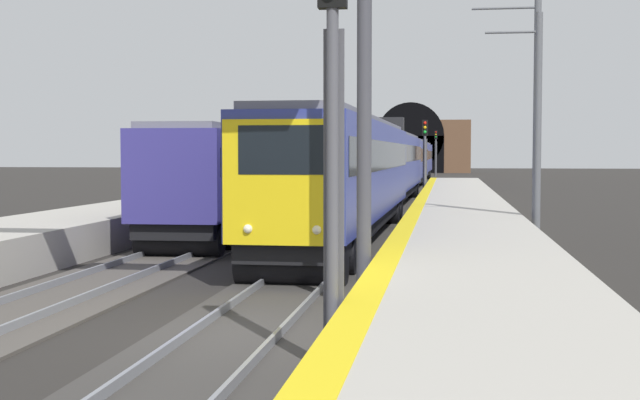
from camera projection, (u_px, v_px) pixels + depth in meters
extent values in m
plane|color=#282623|center=(240.00, 336.00, 14.41)|extent=(320.00, 320.00, 0.00)
cube|color=#ADA89E|center=(479.00, 311.00, 13.81)|extent=(112.00, 3.75, 1.04)
cube|color=yellow|center=(377.00, 276.00, 14.02)|extent=(112.00, 0.50, 0.01)
cube|color=#383533|center=(240.00, 334.00, 14.40)|extent=(160.00, 2.86, 0.06)
cube|color=gray|center=(199.00, 326.00, 14.50)|extent=(160.00, 0.07, 0.15)
cube|color=gray|center=(283.00, 329.00, 14.29)|extent=(160.00, 0.07, 0.15)
cube|color=gray|center=(23.00, 321.00, 14.96)|extent=(160.00, 0.07, 0.15)
cube|color=navy|center=(346.00, 169.00, 29.06)|extent=(21.01, 3.02, 2.94)
cube|color=black|center=(346.00, 155.00, 29.04)|extent=(20.17, 3.04, 0.90)
cube|color=slate|center=(346.00, 122.00, 28.98)|extent=(20.38, 2.60, 0.20)
cube|color=black|center=(346.00, 218.00, 29.15)|extent=(20.59, 2.69, 0.54)
cylinder|color=black|center=(292.00, 264.00, 19.77)|extent=(1.02, 2.54, 0.99)
cylinder|color=black|center=(305.00, 255.00, 21.54)|extent=(1.02, 2.54, 0.99)
cylinder|color=black|center=(369.00, 213.00, 36.80)|extent=(1.02, 2.54, 0.99)
cylinder|color=black|center=(373.00, 210.00, 38.57)|extent=(1.02, 2.54, 0.99)
cube|color=yellow|center=(283.00, 182.00, 18.69)|extent=(0.15, 2.64, 2.72)
cube|color=black|center=(282.00, 150.00, 18.60)|extent=(0.06, 1.93, 1.06)
sphere|color=#F2EACC|center=(317.00, 230.00, 18.56)|extent=(0.20, 0.20, 0.20)
sphere|color=#F2EACC|center=(248.00, 229.00, 18.80)|extent=(0.20, 0.20, 0.20)
cube|color=navy|center=(389.00, 162.00, 50.48)|extent=(21.01, 3.02, 2.94)
cube|color=black|center=(389.00, 153.00, 50.45)|extent=(20.17, 3.04, 0.89)
cube|color=slate|center=(389.00, 135.00, 50.39)|extent=(20.38, 2.60, 0.20)
cube|color=black|center=(389.00, 191.00, 50.57)|extent=(20.59, 2.69, 0.54)
cylinder|color=black|center=(374.00, 206.00, 41.49)|extent=(1.02, 2.54, 0.99)
cylinder|color=black|center=(377.00, 204.00, 43.26)|extent=(1.02, 2.54, 0.99)
cylinder|color=black|center=(398.00, 191.00, 57.92)|extent=(1.02, 2.54, 0.99)
cylinder|color=black|center=(400.00, 190.00, 59.69)|extent=(1.02, 2.54, 0.99)
cube|color=navy|center=(407.00, 159.00, 71.90)|extent=(21.01, 3.02, 2.94)
cube|color=black|center=(407.00, 155.00, 71.88)|extent=(20.17, 3.04, 1.02)
cube|color=slate|center=(407.00, 140.00, 71.81)|extent=(20.38, 2.60, 0.20)
cube|color=black|center=(407.00, 179.00, 71.99)|extent=(20.59, 2.69, 0.54)
cylinder|color=black|center=(399.00, 188.00, 62.70)|extent=(1.02, 2.54, 0.99)
cylinder|color=black|center=(400.00, 187.00, 64.47)|extent=(1.02, 2.54, 0.99)
cylinder|color=black|center=(412.00, 181.00, 79.54)|extent=(1.02, 2.54, 0.99)
cylinder|color=black|center=(413.00, 180.00, 81.32)|extent=(1.02, 2.54, 0.99)
cube|color=navy|center=(416.00, 158.00, 93.32)|extent=(21.01, 3.02, 2.94)
cube|color=black|center=(416.00, 155.00, 93.30)|extent=(20.17, 3.04, 0.89)
cube|color=slate|center=(416.00, 143.00, 93.23)|extent=(20.38, 2.60, 0.20)
cube|color=black|center=(416.00, 173.00, 93.41)|extent=(20.59, 2.69, 0.54)
cylinder|color=black|center=(411.00, 179.00, 84.36)|extent=(1.02, 2.54, 0.99)
cylinder|color=black|center=(412.00, 178.00, 86.13)|extent=(1.02, 2.54, 0.99)
cylinder|color=black|center=(419.00, 175.00, 100.72)|extent=(1.02, 2.54, 0.99)
cylinder|color=black|center=(420.00, 174.00, 102.50)|extent=(1.02, 2.54, 0.99)
cube|color=black|center=(389.00, 125.00, 50.36)|extent=(1.32, 1.67, 0.90)
cube|color=navy|center=(241.00, 170.00, 33.71)|extent=(19.60, 3.32, 2.67)
cube|color=black|center=(241.00, 160.00, 33.69)|extent=(18.82, 3.32, 0.82)
cube|color=slate|center=(241.00, 133.00, 33.63)|extent=(19.00, 2.89, 0.20)
cube|color=black|center=(242.00, 209.00, 33.79)|extent=(19.20, 2.98, 0.55)
cylinder|color=black|center=(278.00, 205.00, 42.47)|extent=(1.07, 2.55, 0.99)
cylinder|color=black|center=(272.00, 207.00, 40.69)|extent=(1.07, 2.55, 0.99)
cylinder|color=black|center=(196.00, 235.00, 26.94)|extent=(1.07, 2.55, 0.99)
cylinder|color=black|center=(180.00, 240.00, 25.15)|extent=(1.07, 2.55, 0.99)
cube|color=yellow|center=(282.00, 169.00, 43.44)|extent=(0.20, 2.63, 2.34)
cube|color=black|center=(282.00, 155.00, 43.45)|extent=(0.10, 1.92, 0.96)
sphere|color=#F2EACC|center=(267.00, 185.00, 43.63)|extent=(0.20, 0.20, 0.20)
sphere|color=#F2EACC|center=(297.00, 186.00, 43.46)|extent=(0.20, 0.20, 0.20)
cube|color=navy|center=(318.00, 163.00, 53.52)|extent=(19.60, 3.32, 2.67)
cube|color=black|center=(318.00, 159.00, 53.51)|extent=(18.82, 3.32, 0.77)
cube|color=slate|center=(318.00, 140.00, 53.44)|extent=(19.00, 2.89, 0.20)
cube|color=black|center=(318.00, 188.00, 53.60)|extent=(19.20, 2.98, 0.55)
cylinder|color=black|center=(332.00, 188.00, 62.05)|extent=(1.07, 2.55, 0.99)
cylinder|color=black|center=(329.00, 189.00, 60.26)|extent=(1.07, 2.55, 0.99)
cylinder|color=black|center=(303.00, 200.00, 46.98)|extent=(1.07, 2.55, 0.99)
cylinder|color=black|center=(299.00, 202.00, 45.19)|extent=(1.07, 2.55, 0.99)
cylinder|color=#4C4C54|center=(332.00, 195.00, 11.59)|extent=(0.16, 0.16, 4.93)
cube|color=#4C4C54|center=(334.00, 195.00, 11.72)|extent=(0.04, 0.28, 4.44)
cylinder|color=#4C4C54|center=(425.00, 167.00, 57.75)|extent=(0.16, 0.16, 4.17)
cube|color=black|center=(425.00, 128.00, 57.61)|extent=(0.20, 0.38, 1.05)
cube|color=#4C4C54|center=(425.00, 167.00, 57.89)|extent=(0.04, 0.28, 3.75)
sphere|color=red|center=(425.00, 123.00, 57.47)|extent=(0.20, 0.20, 0.20)
sphere|color=yellow|center=(425.00, 127.00, 57.48)|extent=(0.20, 0.20, 0.20)
sphere|color=green|center=(425.00, 132.00, 57.50)|extent=(0.20, 0.20, 0.20)
cylinder|color=#4C4C54|center=(436.00, 158.00, 108.75)|extent=(0.16, 0.16, 4.76)
cube|color=black|center=(436.00, 135.00, 108.59)|extent=(0.20, 0.38, 1.05)
cube|color=#4C4C54|center=(436.00, 158.00, 108.88)|extent=(0.04, 0.28, 4.29)
sphere|color=red|center=(436.00, 132.00, 108.44)|extent=(0.20, 0.20, 0.20)
sphere|color=yellow|center=(436.00, 135.00, 108.46)|extent=(0.20, 0.20, 0.20)
sphere|color=green|center=(436.00, 137.00, 108.47)|extent=(0.20, 0.20, 0.20)
cylinder|color=#3F3F47|center=(364.00, 133.00, 16.41)|extent=(0.28, 0.28, 6.81)
cube|color=brown|center=(411.00, 146.00, 132.38)|extent=(2.29, 18.07, 8.01)
cube|color=black|center=(410.00, 154.00, 131.26)|extent=(0.12, 10.12, 5.61)
cylinder|color=black|center=(410.00, 136.00, 131.11)|extent=(0.12, 10.12, 10.12)
cylinder|color=#595B60|center=(538.00, 132.00, 27.15)|extent=(0.22, 0.22, 7.39)
cylinder|color=#595B60|center=(512.00, 32.00, 27.10)|extent=(0.08, 1.66, 0.08)
cylinder|color=#595B60|center=(537.00, 119.00, 27.59)|extent=(0.22, 0.22, 8.22)
cylinder|color=#595B60|center=(505.00, 8.00, 27.55)|extent=(0.08, 2.06, 0.08)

